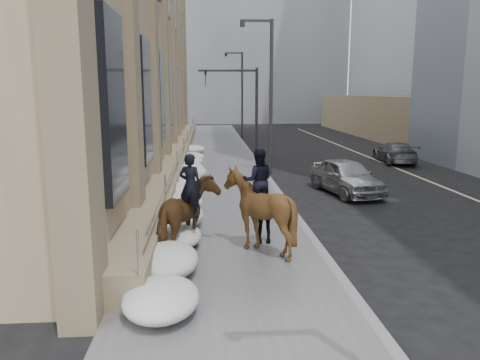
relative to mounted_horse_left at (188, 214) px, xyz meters
name	(u,v)px	position (x,y,z in m)	size (l,w,h in m)	color
ground	(228,277)	(1.01, -1.51, -1.18)	(140.00, 140.00, 0.00)	black
sidewalk	(218,189)	(1.01, 8.49, -1.12)	(5.00, 80.00, 0.12)	#4D4D50
curb	(276,188)	(3.63, 8.49, -1.12)	(0.24, 80.00, 0.12)	slate
lane_line	(444,187)	(11.51, 8.49, -1.18)	(0.15, 70.00, 0.01)	#BFB78C
limestone_building	(127,17)	(-4.25, 18.45, 7.72)	(6.10, 44.00, 18.00)	#947C61
bg_building_mid	(236,24)	(5.01, 58.49, 12.82)	(30.00, 12.00, 28.00)	slate
bg_building_far	(173,58)	(-4.99, 70.49, 8.82)	(24.00, 12.00, 20.00)	gray
streetlight_mid	(268,88)	(3.75, 12.49, 3.40)	(1.71, 0.24, 8.00)	#2D2D30
streetlight_far	(240,90)	(3.75, 32.49, 3.40)	(1.71, 0.24, 8.00)	#2D2D30
traffic_signal	(243,97)	(3.08, 20.49, 2.82)	(4.10, 0.22, 6.00)	#2D2D30
snow_bank	(184,189)	(-0.41, 6.60, -0.71)	(1.70, 18.10, 0.76)	silver
mounted_horse_left	(188,214)	(0.00, 0.00, 0.00)	(1.91, 2.59, 2.66)	#492E16
mounted_horse_right	(258,208)	(1.89, 0.00, 0.14)	(1.80, 2.02, 2.77)	#3C2711
pedestrian	(264,213)	(2.12, 0.73, -0.22)	(0.99, 0.41, 1.68)	black
car_silver	(346,176)	(6.54, 7.45, -0.42)	(1.81, 4.49, 1.53)	#9A9CA1
car_grey	(395,152)	(12.24, 16.14, -0.53)	(1.81, 4.46, 1.29)	#56575D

